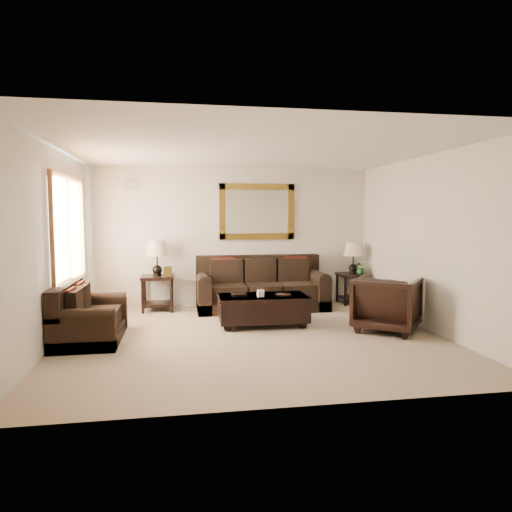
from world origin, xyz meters
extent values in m
cube|color=gray|center=(0.00, 0.00, 0.00)|extent=(5.50, 5.00, 0.01)
cube|color=white|center=(0.00, 0.00, 2.70)|extent=(5.50, 5.00, 0.01)
cube|color=beige|center=(0.00, 2.50, 1.35)|extent=(5.50, 0.01, 2.70)
cube|color=beige|center=(0.00, -2.50, 1.35)|extent=(5.50, 0.01, 2.70)
cube|color=beige|center=(-2.75, 0.00, 1.35)|extent=(0.01, 5.00, 2.70)
cube|color=beige|center=(2.75, 0.00, 1.35)|extent=(0.01, 5.00, 2.70)
cube|color=white|center=(-2.73, 0.90, 1.55)|extent=(0.01, 1.80, 1.50)
cube|color=brown|center=(-2.70, 0.90, 2.34)|extent=(0.06, 1.96, 0.08)
cube|color=brown|center=(-2.70, 0.90, 0.76)|extent=(0.06, 1.96, 0.08)
cube|color=brown|center=(-2.70, -0.04, 1.55)|extent=(0.06, 0.08, 1.50)
cube|color=brown|center=(-2.70, 1.84, 1.55)|extent=(0.06, 0.08, 1.50)
cube|color=brown|center=(-2.70, 0.90, 1.55)|extent=(0.05, 0.05, 1.50)
cube|color=#45300D|center=(0.49, 2.46, 1.85)|extent=(1.50, 0.06, 1.10)
cube|color=white|center=(0.49, 2.48, 1.85)|extent=(1.26, 0.01, 0.86)
cube|color=#999999|center=(-1.90, 2.48, 2.35)|extent=(0.25, 0.02, 0.18)
cube|color=black|center=(0.49, 1.95, 0.10)|extent=(2.44, 1.05, 0.20)
cube|color=black|center=(0.49, 2.36, 0.75)|extent=(2.44, 0.24, 0.50)
cube|color=black|center=(-0.16, 1.93, 0.35)|extent=(0.62, 0.86, 0.30)
cube|color=black|center=(0.49, 1.93, 0.35)|extent=(0.62, 0.86, 0.30)
cube|color=black|center=(1.14, 1.93, 0.35)|extent=(0.62, 0.86, 0.30)
cube|color=black|center=(-0.60, 1.95, 0.29)|extent=(0.24, 1.05, 0.59)
cylinder|color=black|center=(-0.60, 1.95, 0.59)|extent=(0.24, 1.03, 0.24)
cube|color=black|center=(1.59, 1.95, 0.29)|extent=(0.24, 1.05, 0.59)
cylinder|color=black|center=(1.59, 1.95, 0.59)|extent=(0.24, 1.03, 0.24)
cube|color=maroon|center=(-0.22, 2.15, 0.74)|extent=(0.47, 0.21, 0.48)
cube|color=maroon|center=(1.20, 2.15, 0.74)|extent=(0.47, 0.21, 0.48)
cube|color=black|center=(-2.30, 0.22, 0.08)|extent=(0.86, 1.44, 0.16)
cube|color=black|center=(-2.63, 0.22, 0.61)|extent=(0.20, 1.44, 0.41)
cube|color=black|center=(-2.28, -0.04, 0.28)|extent=(0.70, 0.50, 0.24)
cube|color=black|center=(-2.28, 0.48, 0.28)|extent=(0.70, 0.50, 0.24)
cube|color=black|center=(-2.30, -0.40, 0.24)|extent=(0.86, 0.20, 0.48)
cylinder|color=black|center=(-2.30, -0.40, 0.48)|extent=(0.84, 0.20, 0.20)
cube|color=black|center=(-2.30, 0.84, 0.24)|extent=(0.86, 0.20, 0.48)
cylinder|color=black|center=(-2.30, 0.84, 0.48)|extent=(0.84, 0.20, 0.20)
cube|color=maroon|center=(-2.46, -0.09, 0.60)|extent=(0.17, 0.38, 0.39)
cube|color=maroon|center=(-2.46, 0.53, 0.60)|extent=(0.17, 0.38, 0.39)
cube|color=black|center=(-1.45, 2.16, 0.63)|extent=(0.60, 0.60, 0.05)
cube|color=black|center=(-1.45, 2.16, 0.13)|extent=(0.51, 0.51, 0.03)
cylinder|color=black|center=(-1.70, 1.91, 0.30)|extent=(0.05, 0.05, 0.60)
cylinder|color=black|center=(-1.19, 1.91, 0.30)|extent=(0.05, 0.05, 0.60)
cylinder|color=black|center=(-1.70, 2.42, 0.30)|extent=(0.05, 0.05, 0.60)
cylinder|color=black|center=(-1.19, 2.42, 0.30)|extent=(0.05, 0.05, 0.60)
sphere|color=black|center=(-1.45, 2.16, 0.76)|extent=(0.18, 0.18, 0.18)
cylinder|color=black|center=(-1.45, 2.16, 0.96)|extent=(0.03, 0.03, 0.39)
cone|color=tan|center=(-1.45, 2.16, 1.17)|extent=(0.41, 0.41, 0.28)
cube|color=#45300D|center=(-1.25, 2.05, 0.75)|extent=(0.16, 0.11, 0.19)
cube|color=black|center=(2.40, 2.18, 0.59)|extent=(0.56, 0.56, 0.05)
cube|color=black|center=(2.40, 2.18, 0.12)|extent=(0.48, 0.48, 0.03)
cylinder|color=black|center=(2.16, 1.94, 0.28)|extent=(0.05, 0.05, 0.56)
cylinder|color=black|center=(2.64, 1.94, 0.28)|extent=(0.05, 0.05, 0.56)
cylinder|color=black|center=(2.16, 2.42, 0.28)|extent=(0.05, 0.05, 0.56)
cylinder|color=black|center=(2.64, 2.42, 0.28)|extent=(0.05, 0.05, 0.56)
sphere|color=black|center=(2.40, 2.18, 0.72)|extent=(0.17, 0.17, 0.17)
cylinder|color=black|center=(2.40, 2.18, 0.90)|extent=(0.02, 0.02, 0.37)
cone|color=tan|center=(2.40, 2.18, 1.11)|extent=(0.39, 0.39, 0.27)
sphere|color=black|center=(-0.32, 0.40, 0.05)|extent=(0.13, 0.13, 0.13)
sphere|color=black|center=(0.87, 0.40, 0.05)|extent=(0.13, 0.13, 0.13)
sphere|color=black|center=(-0.32, 0.94, 0.05)|extent=(0.13, 0.13, 0.13)
sphere|color=black|center=(0.87, 0.94, 0.05)|extent=(0.13, 0.13, 0.13)
cube|color=black|center=(0.28, 0.67, 0.29)|extent=(1.42, 0.78, 0.40)
cube|color=black|center=(0.28, 0.67, 0.47)|extent=(1.45, 0.80, 0.04)
cube|color=black|center=(-0.10, 0.72, 0.50)|extent=(0.24, 0.17, 0.03)
cube|color=black|center=(0.60, 0.61, 0.50)|extent=(0.22, 0.16, 0.03)
cube|color=white|center=(0.22, 0.56, 0.54)|extent=(0.11, 0.09, 0.11)
imported|color=black|center=(2.10, 0.00, 0.46)|extent=(1.23, 1.22, 0.93)
imported|color=#20531C|center=(2.52, 2.08, 0.72)|extent=(0.25, 0.28, 0.22)
camera|label=1|loc=(-1.04, -6.46, 1.76)|focal=32.00mm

